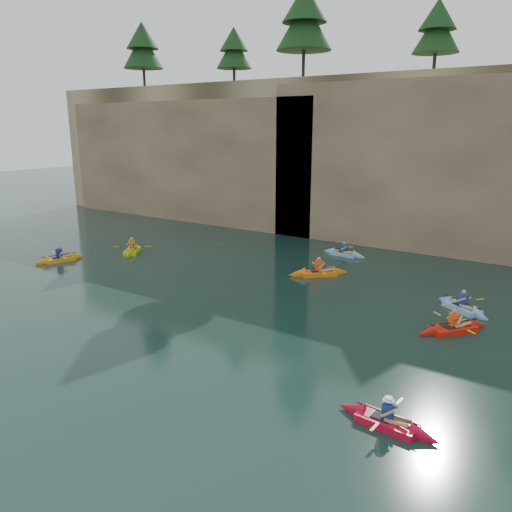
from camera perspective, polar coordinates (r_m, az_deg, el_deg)
The scene contains 14 objects.
ground at distance 16.73m, azimuth -7.46°, elevation -14.60°, with size 160.00×160.00×0.00m, color black.
cliff at distance 42.06m, azimuth 20.67°, elevation 10.86°, with size 70.00×16.00×12.00m, color tan.
cliff_slab_west at distance 44.88m, azimuth -8.03°, elevation 10.90°, with size 26.00×2.40×10.56m, color #A08361.
cliff_slab_center at distance 34.43m, azimuth 20.93°, elevation 9.68°, with size 24.00×2.40×11.40m, color #A08361.
sea_cave_west at distance 43.42m, azimuth -6.47°, elevation 6.48°, with size 4.50×1.00×4.00m, color black.
sea_cave_center at distance 36.18m, azimuth 10.83°, elevation 4.01°, with size 3.50×1.00×3.20m, color black.
cliff_pines at distance 37.96m, azimuth 20.18°, elevation 25.69°, with size 56.00×6.00×7.83m, color black, non-canonical shape.
main_kayaker at distance 15.11m, azimuth 14.73°, elevation -17.83°, with size 3.06×2.08×1.12m.
kayaker_orange at distance 28.14m, azimuth 7.16°, elevation -1.91°, with size 3.06×2.95×1.32m.
kayaker_ltblue_near at distance 24.60m, azimuth 22.51°, elevation -5.45°, with size 2.98×2.39×1.23m.
kayaker_red_far at distance 22.01m, azimuth 21.58°, elevation -7.70°, with size 2.68×3.14×1.25m.
kayaker_yellow at distance 33.88m, azimuth -13.96°, elevation 0.62°, with size 2.44×3.05×1.30m.
kayaker_ltblue_mid at distance 32.70m, azimuth 10.03°, elevation 0.30°, with size 3.09×2.30×1.16m.
kayaker_extra_west at distance 33.14m, azimuth -21.54°, elevation -0.31°, with size 2.31×3.14×1.21m.
Camera 1 is at (9.79, -10.85, 8.16)m, focal length 35.00 mm.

